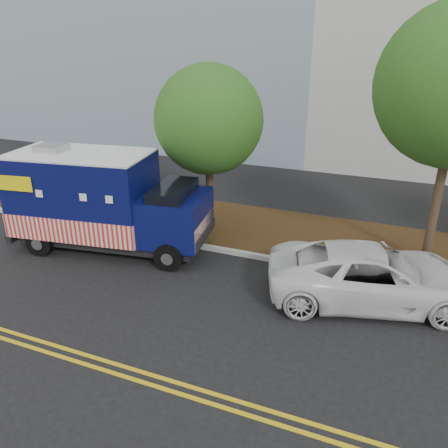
% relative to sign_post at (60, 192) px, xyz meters
% --- Properties ---
extents(ground, '(120.00, 120.00, 0.00)m').
position_rel_sign_post_xyz_m(ground, '(5.04, -1.59, -1.20)').
color(ground, black).
rests_on(ground, ground).
extents(curb, '(120.00, 0.18, 0.15)m').
position_rel_sign_post_xyz_m(curb, '(5.04, -0.19, -1.12)').
color(curb, '#9E9E99').
rests_on(curb, ground).
extents(mulch_strip, '(120.00, 4.00, 0.15)m').
position_rel_sign_post_xyz_m(mulch_strip, '(5.04, 1.91, -1.12)').
color(mulch_strip, '#301E0D').
rests_on(mulch_strip, ground).
extents(centerline_near, '(120.00, 0.10, 0.01)m').
position_rel_sign_post_xyz_m(centerline_near, '(5.04, -6.04, -1.19)').
color(centerline_near, gold).
rests_on(centerline_near, ground).
extents(centerline_far, '(120.00, 0.10, 0.01)m').
position_rel_sign_post_xyz_m(centerline_far, '(5.04, -6.29, -1.19)').
color(centerline_far, gold).
rests_on(centerline_far, ground).
extents(tree_b, '(3.57, 3.57, 5.83)m').
position_rel_sign_post_xyz_m(tree_b, '(5.68, 1.07, 2.83)').
color(tree_b, '#38281C').
rests_on(tree_b, ground).
extents(sign_post, '(0.06, 0.06, 2.40)m').
position_rel_sign_post_xyz_m(sign_post, '(0.00, 0.00, 0.00)').
color(sign_post, '#473828').
rests_on(sign_post, ground).
extents(food_truck, '(6.73, 3.31, 3.40)m').
position_rel_sign_post_xyz_m(food_truck, '(2.82, -1.24, 0.34)').
color(food_truck, black).
rests_on(food_truck, ground).
extents(white_car, '(5.91, 3.85, 1.51)m').
position_rel_sign_post_xyz_m(white_car, '(11.40, -1.35, -0.44)').
color(white_car, white).
rests_on(white_car, ground).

